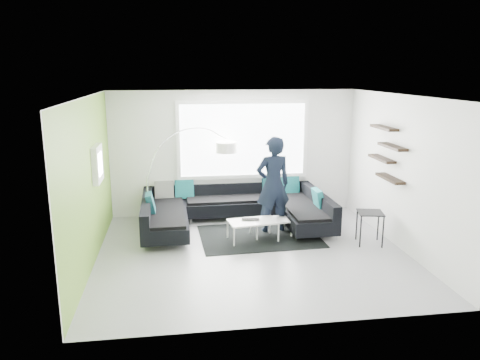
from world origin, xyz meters
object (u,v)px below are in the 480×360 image
coffee_table (262,228)px  laptop (251,220)px  person (273,185)px  arc_lamp (147,179)px  sectional_sofa (235,211)px  side_table (369,228)px

coffee_table → laptop: size_ratio=3.29×
laptop → coffee_table: bearing=27.6°
coffee_table → person: 0.91m
coffee_table → laptop: bearing=-167.3°
laptop → arc_lamp: bearing=159.1°
sectional_sofa → side_table: (2.40, -1.29, -0.05)m
coffee_table → side_table: side_table is taller
side_table → laptop: 2.26m
sectional_sofa → person: person is taller
sectional_sofa → laptop: bearing=-76.0°
arc_lamp → person: (2.52, -0.59, -0.06)m
arc_lamp → laptop: bearing=-32.5°
side_table → person: 2.04m
coffee_table → laptop: (-0.24, -0.09, 0.21)m
side_table → laptop: size_ratio=1.73×
coffee_table → side_table: (1.95, -0.61, 0.12)m
side_table → person: (-1.67, 0.97, 0.66)m
arc_lamp → side_table: arc_lamp is taller
sectional_sofa → laptop: size_ratio=10.53×
coffee_table → arc_lamp: 2.57m
person → coffee_table: bearing=42.3°
sectional_sofa → coffee_table: 0.83m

